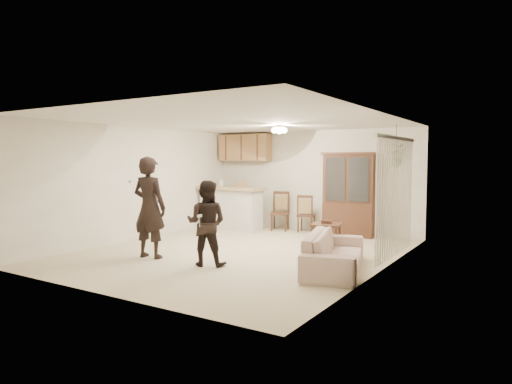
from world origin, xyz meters
The scene contains 23 objects.
floor centered at (0.00, 0.00, 0.00)m, with size 6.50×6.50×0.00m, color beige.
ceiling centered at (0.00, 0.00, 2.50)m, with size 5.50×6.50×0.02m, color silver.
wall_back centered at (0.00, 3.25, 1.25)m, with size 5.50×0.02×2.50m, color beige.
wall_front centered at (0.00, -3.25, 1.25)m, with size 5.50×0.02×2.50m, color beige.
wall_left centered at (-2.75, 0.00, 1.25)m, with size 0.02×6.50×2.50m, color beige.
wall_right centered at (2.75, 0.00, 1.25)m, with size 0.02×6.50×2.50m, color beige.
breakfast_bar centered at (-1.85, 2.35, 0.50)m, with size 1.60×0.55×1.00m, color silver.
bar_top centered at (-1.85, 2.35, 1.05)m, with size 1.75×0.70×0.08m, color tan.
upper_cabinets centered at (-1.90, 3.07, 2.10)m, with size 1.50×0.34×0.70m, color #9C7844.
vertical_blinds centered at (2.71, 0.90, 1.10)m, with size 0.06×2.30×2.10m, color white, non-canonical shape.
ceiling_fixture centered at (0.20, 1.20, 2.40)m, with size 0.36×0.36×0.20m, color #FFF1BF, non-canonical shape.
hanging_plant centered at (2.30, 2.40, 1.85)m, with size 0.43×0.37×0.48m, color #2F5622.
plant_cord centered at (2.30, 2.40, 2.17)m, with size 0.01×0.01×0.65m, color black.
sofa centered at (2.11, -0.40, 0.37)m, with size 1.87×0.73×0.73m, color beige.
adult centered at (-1.09, -1.27, 0.90)m, with size 0.66×0.43×1.80m, color black.
child centered at (0.15, -1.20, 0.68)m, with size 0.66×0.51×1.35m, color black.
china_hutch centered at (1.10, 2.89, 0.96)m, with size 1.29×0.66×1.94m.
side_table centered at (1.50, 0.70, 0.30)m, with size 0.64×0.64×0.65m.
chair_bar centered at (-0.67, 2.80, 0.27)m, with size 0.54×0.54×0.97m.
chair_hutch_left centered at (-1.35, 2.55, 0.26)m, with size 0.56×0.56×0.92m.
chair_hutch_right centered at (0.01, 2.93, 0.26)m, with size 0.48×0.48×0.92m.
controller_adult centered at (-1.04, -1.70, 1.40)m, with size 0.05×0.16×0.05m, color white.
controller_child centered at (0.27, -1.52, 0.88)m, with size 0.04×0.12×0.04m, color white.
Camera 1 is at (4.87, -7.16, 1.76)m, focal length 32.00 mm.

